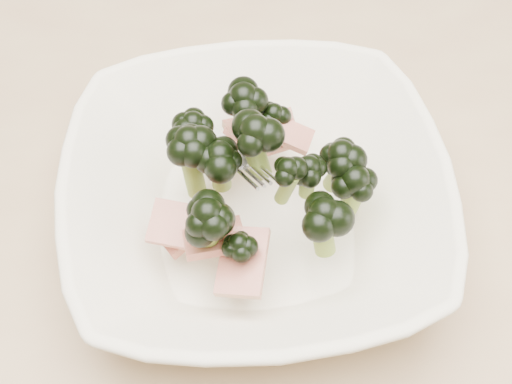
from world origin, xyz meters
TOP-DOWN VIEW (x-y plane):
  - dining_table at (0.00, 0.00)m, footprint 1.20×0.80m
  - broccoli_dish at (0.03, 0.02)m, footprint 0.32×0.32m

SIDE VIEW (x-z plane):
  - dining_table at x=0.00m, z-range 0.28..1.03m
  - broccoli_dish at x=0.03m, z-range 0.73..0.86m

